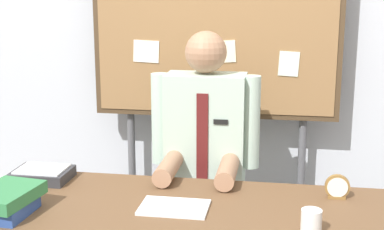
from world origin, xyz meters
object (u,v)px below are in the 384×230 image
object	(u,v)px
desk_clock	(337,188)
paper_tray	(42,174)
coffee_mug	(311,221)
open_notebook	(174,207)
book_stack	(6,201)
person	(205,180)
bulletin_board	(215,19)
desk	(185,228)

from	to	relation	value
desk_clock	paper_tray	bearing A→B (deg)	179.51
desk_clock	coffee_mug	xyz separation A→B (m)	(-0.12, -0.37, -0.00)
open_notebook	paper_tray	size ratio (longest dim) A/B	1.07
book_stack	coffee_mug	distance (m)	1.19
book_stack	coffee_mug	xyz separation A→B (m)	(1.19, 0.03, -0.01)
person	book_stack	bearing A→B (deg)	-131.87
book_stack	desk_clock	bearing A→B (deg)	16.58
open_notebook	bulletin_board	bearing A→B (deg)	87.58
book_stack	open_notebook	size ratio (longest dim) A/B	1.09
book_stack	open_notebook	world-z (taller)	book_stack
person	open_notebook	world-z (taller)	person
bulletin_board	book_stack	world-z (taller)	bulletin_board
bulletin_board	paper_tray	size ratio (longest dim) A/B	7.97
person	coffee_mug	distance (m)	0.91
bulletin_board	desk	bearing A→B (deg)	-90.00
book_stack	open_notebook	distance (m)	0.67
person	bulletin_board	distance (m)	0.88
bulletin_board	coffee_mug	xyz separation A→B (m)	(0.50, -1.11, -0.67)
open_notebook	paper_tray	xyz separation A→B (m)	(-0.68, 0.24, 0.02)
book_stack	desk_clock	world-z (taller)	desk_clock
open_notebook	desk_clock	size ratio (longest dim) A/B	2.64
book_stack	paper_tray	bearing A→B (deg)	94.41
paper_tray	bulletin_board	bearing A→B (deg)	45.31
desk	book_stack	size ratio (longest dim) A/B	5.92
person	open_notebook	distance (m)	0.61
person	bulletin_board	bearing A→B (deg)	90.00
desk	bulletin_board	xyz separation A→B (m)	(-0.00, 0.95, 0.81)
desk	person	size ratio (longest dim) A/B	1.26
bulletin_board	coffee_mug	bearing A→B (deg)	-65.63
book_stack	bulletin_board	bearing A→B (deg)	58.64
desk_clock	book_stack	bearing A→B (deg)	-163.42
person	book_stack	xyz separation A→B (m)	(-0.69, -0.77, 0.14)
bulletin_board	open_notebook	xyz separation A→B (m)	(-0.04, -0.97, -0.71)
bulletin_board	open_notebook	distance (m)	1.20
person	paper_tray	bearing A→B (deg)	-153.05
bulletin_board	desk_clock	distance (m)	1.18
desk_clock	open_notebook	bearing A→B (deg)	-161.19
book_stack	coffee_mug	world-z (taller)	book_stack
person	open_notebook	size ratio (longest dim) A/B	5.14
bulletin_board	paper_tray	bearing A→B (deg)	-134.69
desk	bulletin_board	size ratio (longest dim) A/B	0.87
person	desk_clock	size ratio (longest dim) A/B	13.56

